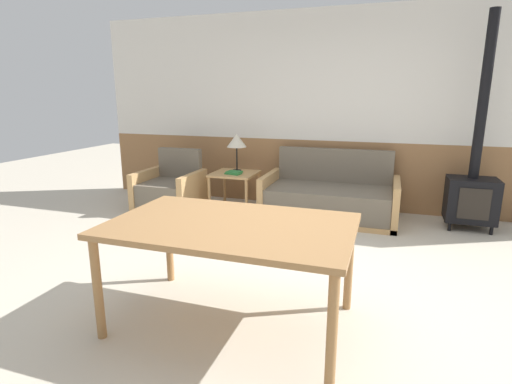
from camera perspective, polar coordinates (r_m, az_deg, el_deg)
The scene contains 9 objects.
ground_plane at distance 3.48m, azimuth 5.17°, elevation -13.39°, with size 16.00×16.00×0.00m, color beige.
wall_back at distance 5.70m, azimuth 11.74°, elevation 11.15°, with size 7.20×0.06×2.70m.
couch at distance 5.31m, azimuth 10.47°, elevation -0.97°, with size 1.71×0.90×0.86m.
armchair at distance 5.67m, azimuth -12.14°, elevation -0.07°, with size 0.81×0.76×0.83m.
side_table at distance 5.55m, azimuth -3.07°, elevation 2.02°, with size 0.60×0.60×0.53m.
table_lamp at distance 5.57m, azimuth -2.78°, elevation 7.25°, with size 0.27×0.27×0.52m.
book_stack at distance 5.43m, azimuth -3.19°, elevation 2.78°, with size 0.23×0.19×0.04m.
dining_table at distance 2.72m, azimuth -3.62°, elevation -5.80°, with size 1.64×1.02×0.74m.
wood_stove at distance 5.38m, azimuth 28.58°, elevation 1.10°, with size 0.56×0.42×2.49m.
Camera 1 is at (0.68, -3.02, 1.59)m, focal length 28.00 mm.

